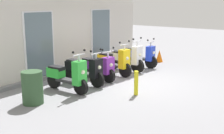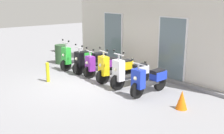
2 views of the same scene
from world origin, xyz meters
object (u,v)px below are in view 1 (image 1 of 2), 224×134
object	(u,v)px
trash_bin	(32,88)
curb_bollard	(136,83)
scooter_blue	(140,55)
traffic_cone	(159,56)
scooter_purple	(98,67)
scooter_yellow	(115,61)
scooter_green	(68,76)
scooter_white	(126,58)
scooter_black	(84,70)

from	to	relation	value
trash_bin	curb_bollard	world-z (taller)	trash_bin
scooter_blue	traffic_cone	size ratio (longest dim) A/B	3.06
scooter_purple	scooter_yellow	world-z (taller)	scooter_yellow
scooter_blue	curb_bollard	xyz separation A→B (m)	(-3.19, -1.84, -0.12)
scooter_yellow	traffic_cone	world-z (taller)	scooter_yellow
trash_bin	scooter_green	bearing A→B (deg)	0.20
scooter_purple	scooter_blue	world-z (taller)	scooter_blue
scooter_green	scooter_white	distance (m)	3.21
scooter_green	scooter_yellow	size ratio (longest dim) A/B	0.99
scooter_black	scooter_white	xyz separation A→B (m)	(2.37, -0.02, -0.00)
traffic_cone	trash_bin	bearing A→B (deg)	179.13
scooter_purple	scooter_white	xyz separation A→B (m)	(1.65, -0.06, 0.05)
scooter_blue	curb_bollard	world-z (taller)	scooter_blue
scooter_yellow	scooter_green	bearing A→B (deg)	-178.04
scooter_yellow	scooter_blue	size ratio (longest dim) A/B	1.00
scooter_yellow	scooter_purple	bearing A→B (deg)	175.75
curb_bollard	scooter_black	bearing A→B (deg)	92.54
scooter_black	scooter_white	bearing A→B (deg)	-0.43
scooter_yellow	traffic_cone	bearing A→B (deg)	-3.55
scooter_yellow	curb_bollard	bearing A→B (deg)	-128.98
scooter_green	traffic_cone	distance (m)	5.51
trash_bin	curb_bollard	xyz separation A→B (m)	(2.21, -1.77, -0.08)
scooter_black	curb_bollard	xyz separation A→B (m)	(0.08, -1.88, -0.14)
scooter_green	scooter_yellow	xyz separation A→B (m)	(2.43, 0.08, 0.03)
scooter_black	trash_bin	distance (m)	2.13
scooter_black	traffic_cone	size ratio (longest dim) A/B	3.11
scooter_yellow	trash_bin	size ratio (longest dim) A/B	1.85
scooter_white	scooter_green	bearing A→B (deg)	-178.36
scooter_purple	traffic_cone	bearing A→B (deg)	-3.71
scooter_black	traffic_cone	world-z (taller)	scooter_black
scooter_green	scooter_yellow	distance (m)	2.44
scooter_purple	scooter_white	world-z (taller)	scooter_white
scooter_purple	scooter_black	bearing A→B (deg)	-176.90
scooter_green	scooter_black	bearing A→B (deg)	7.38
scooter_green	curb_bollard	bearing A→B (deg)	-62.35
scooter_black	scooter_blue	bearing A→B (deg)	-0.86
scooter_white	curb_bollard	bearing A→B (deg)	-140.73
scooter_blue	trash_bin	bearing A→B (deg)	-179.31
scooter_white	traffic_cone	size ratio (longest dim) A/B	3.16
scooter_white	curb_bollard	distance (m)	2.95
scooter_green	scooter_black	xyz separation A→B (m)	(0.85, 0.11, 0.01)
scooter_green	trash_bin	xyz separation A→B (m)	(-1.28, -0.00, -0.05)
scooter_green	scooter_purple	size ratio (longest dim) A/B	1.03
trash_bin	scooter_blue	bearing A→B (deg)	0.69
scooter_purple	trash_bin	bearing A→B (deg)	-176.92
scooter_yellow	scooter_blue	world-z (taller)	scooter_yellow
scooter_purple	scooter_green	bearing A→B (deg)	-174.57
trash_bin	curb_bollard	bearing A→B (deg)	-38.73
scooter_green	trash_bin	size ratio (longest dim) A/B	1.83
trash_bin	curb_bollard	distance (m)	2.83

